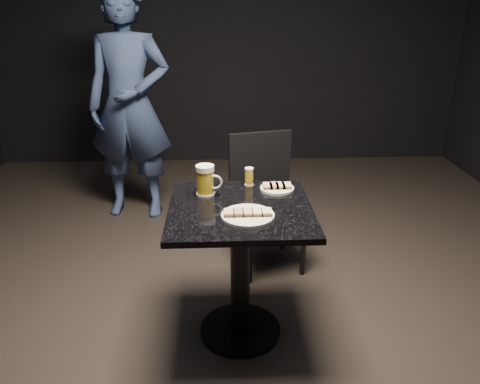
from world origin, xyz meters
The scene contains 10 objects.
floor centered at (0.00, 0.00, 0.00)m, with size 6.00×6.00×0.00m, color black.
plate_large centered at (0.03, -0.12, 0.76)m, with size 0.25×0.25×0.01m, color silver.
plate_small centered at (0.21, 0.21, 0.76)m, with size 0.18×0.18×0.01m, color white.
patron centered at (-0.80, 1.62, 0.91)m, with size 0.67×0.44×1.83m, color navy.
table centered at (0.00, 0.00, 0.51)m, with size 0.70×0.70×0.75m.
beer_mug centered at (-0.17, 0.17, 0.83)m, with size 0.14×0.10×0.16m.
beer_tumbler centered at (0.06, 0.29, 0.80)m, with size 0.05×0.05×0.10m.
chair centered at (0.20, 0.77, 0.50)m, with size 0.51×0.51×0.88m.
canapes_on_plate_large centered at (0.03, -0.12, 0.77)m, with size 0.22×0.07×0.02m.
canapes_on_plate_small centered at (0.21, 0.21, 0.77)m, with size 0.15×0.07×0.02m.
Camera 1 is at (-0.10, -2.08, 1.68)m, focal length 35.00 mm.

